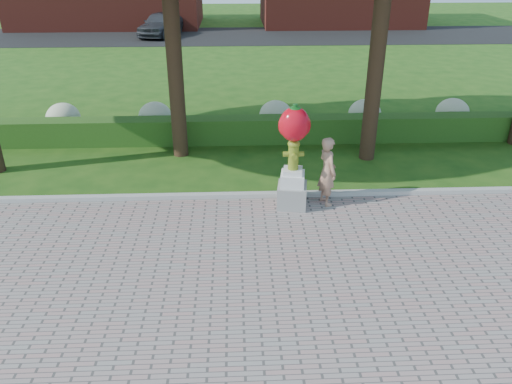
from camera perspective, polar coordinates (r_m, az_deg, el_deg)
The scene contains 8 objects.
ground at distance 9.79m, azimuth 0.04°, elevation -8.72°, with size 100.00×100.00×0.00m, color #1D4A12.
curb at distance 12.33m, azimuth -0.57°, elevation -0.42°, with size 40.00×0.18×0.15m, color #ADADA5.
lawn_hedge at distance 15.90m, azimuth -1.08°, elevation 7.12°, with size 24.00×0.70×0.80m, color #1F4513.
hydrangea_row at distance 16.82m, azimuth 0.80°, elevation 8.74°, with size 20.10×1.10×0.99m.
street at distance 36.45m, azimuth -1.98°, elevation 17.41°, with size 50.00×8.00×0.02m, color black.
hydrant_sculpture at distance 11.42m, azimuth 4.30°, elevation 4.32°, with size 0.77×0.77×2.50m.
woman at distance 11.82m, azimuth 8.15°, elevation 2.37°, with size 0.61×0.40×1.68m, color tan.
parked_car at distance 36.77m, azimuth -10.85°, elevation 18.36°, with size 1.91×4.75×1.62m, color #383A3F.
Camera 1 is at (-0.35, -8.01, 5.61)m, focal length 35.00 mm.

